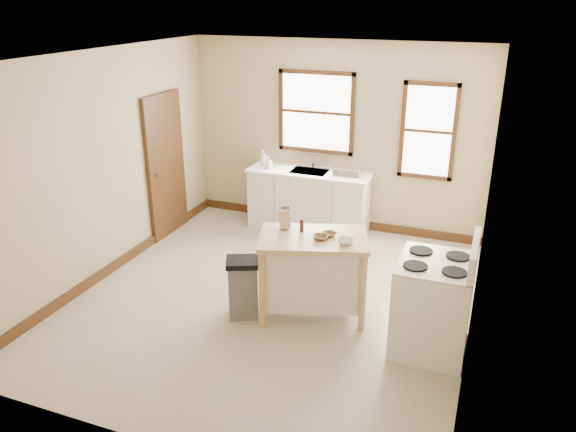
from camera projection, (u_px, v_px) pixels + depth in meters
The scene contains 23 objects.
floor at pixel (272, 298), 6.72m from camera, with size 5.00×5.00×0.00m, color #B2A68D.
ceiling at pixel (270, 56), 5.68m from camera, with size 5.00×5.00×0.00m, color white.
wall_back at pixel (335, 137), 8.37m from camera, with size 4.50×0.04×2.80m, color tan.
wall_left at pixel (103, 166), 6.94m from camera, with size 0.04×5.00×2.80m, color tan.
wall_right at pixel (485, 214), 5.45m from camera, with size 0.04×5.00×2.80m, color tan.
window_main at pixel (316, 112), 8.32m from camera, with size 1.17×0.06×1.22m, color #391F0F, non-canonical shape.
window_side at pixel (428, 131), 7.83m from camera, with size 0.77×0.06×1.37m, color #391F0F, non-canonical shape.
door_left at pixel (166, 166), 8.19m from camera, with size 0.06×0.90×2.10m, color #391F0F.
baseboard_back at pixel (332, 221), 8.84m from camera, with size 4.50×0.04×0.12m, color #391F0F.
baseboard_left at pixel (118, 264), 7.43m from camera, with size 0.04×5.00×0.12m, color #391F0F.
sink_counter at pixel (309, 200), 8.55m from camera, with size 1.86×0.62×0.92m, color silver, non-canonical shape.
faucet at pixel (313, 161), 8.50m from camera, with size 0.03×0.03×0.22m, color silver.
soap_bottle_a at pixel (263, 158), 8.58m from camera, with size 0.09×0.10×0.25m, color #B2B2B2.
soap_bottle_b at pixel (269, 162), 8.48m from camera, with size 0.08×0.09×0.19m, color #B2B2B2.
dish_rack at pixel (348, 172), 8.17m from camera, with size 0.41×0.31×0.10m, color silver, non-canonical shape.
kitchen_island at pixel (313, 276), 6.22m from camera, with size 1.16×0.74×0.95m, color #E9CD89, non-canonical shape.
knife_block at pixel (284, 220), 6.22m from camera, with size 0.10×0.10×0.20m, color tan, non-canonical shape.
pepper_grinder at pixel (302, 225), 6.14m from camera, with size 0.04×0.04×0.15m, color #441D12.
bowl_a at pixel (320, 237), 5.98m from camera, with size 0.17×0.17×0.04m, color brown.
bowl_b at pixel (330, 234), 6.06m from camera, with size 0.15×0.15×0.04m, color brown.
bowl_c at pixel (346, 241), 5.87m from camera, with size 0.17×0.17×0.05m, color silver.
trash_bin at pixel (243, 288), 6.23m from camera, with size 0.36×0.30×0.70m, color #5D5D5B, non-canonical shape.
gas_stove at pixel (433, 294), 5.56m from camera, with size 0.78×0.79×1.24m, color white, non-canonical shape.
Camera 1 is at (2.27, -5.42, 3.40)m, focal length 35.00 mm.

